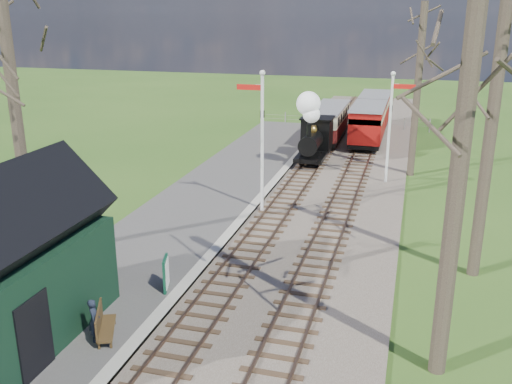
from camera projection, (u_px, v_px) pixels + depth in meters
distant_hills at (374, 210)px, 74.01m from camera, size 114.40×48.00×22.02m
ballast_bed at (328, 178)px, 30.21m from camera, size 8.00×60.00×0.10m
track_near at (304, 176)px, 30.53m from camera, size 1.60×60.00×0.15m
track_far at (352, 179)px, 29.86m from camera, size 1.60×60.00×0.15m
platform at (186, 220)px, 24.09m from camera, size 5.00×44.00×0.20m
coping_strip at (238, 225)px, 23.50m from camera, size 0.40×44.00×0.21m
station_shed at (3, 270)px, 14.46m from camera, size 3.25×6.30×4.78m
semaphore_near at (261, 132)px, 24.14m from camera, size 1.22×0.24×6.22m
semaphore_far at (391, 119)px, 28.41m from camera, size 1.22×0.24×5.72m
bare_trees at (276, 123)px, 17.71m from camera, size 15.51×22.39×12.00m
fence_line at (343, 121)px, 43.15m from camera, size 12.60×0.08×1.00m
locomotive at (313, 132)px, 32.45m from camera, size 1.68×3.92×4.21m
coach at (329, 121)px, 38.16m from camera, size 1.96×6.73×2.07m
red_carriage_a at (368, 124)px, 36.79m from camera, size 2.08×5.16×2.19m
red_carriage_b at (374, 110)px, 41.83m from camera, size 2.08×5.16×2.19m
sign_board at (166, 273)px, 17.74m from camera, size 0.29×0.73×1.08m
bench at (102, 324)px, 15.22m from camera, size 0.95×1.44×0.80m
person at (94, 320)px, 14.99m from camera, size 0.43×0.51×1.19m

